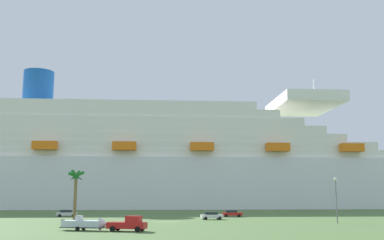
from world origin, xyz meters
name	(u,v)px	position (x,y,z in m)	size (l,w,h in m)	color
ground_plane	(172,215)	(0.00, 30.00, 0.00)	(600.00, 600.00, 0.00)	#4C6B38
cruise_ship	(126,165)	(-19.09, 79.68, 16.09)	(268.74, 48.19, 55.23)	white
pickup_truck	(127,224)	(-4.31, -22.88, 1.04)	(5.89, 3.18, 2.20)	red
small_boat_on_trailer	(85,224)	(-10.61, -21.53, 0.96)	(8.23, 3.31, 2.15)	#595960
palm_tree	(74,181)	(-18.41, 1.71, 7.77)	(3.47, 3.12, 10.08)	brown
street_lamp	(334,194)	(31.29, -5.44, 5.39)	(0.56, 0.56, 8.32)	slate
parked_car_red_hatchback	(230,213)	(14.20, 18.63, 0.83)	(4.65, 2.24, 1.58)	red
parked_car_silver_sedan	(65,213)	(-24.75, 19.34, 0.83)	(5.00, 2.63, 1.58)	silver
parked_car_white_van	(210,216)	(8.94, 7.38, 0.83)	(4.84, 2.68, 1.58)	white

